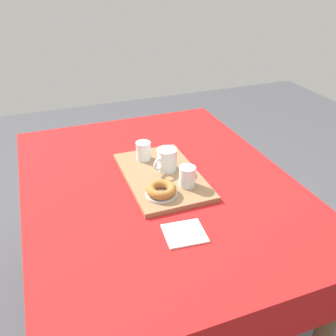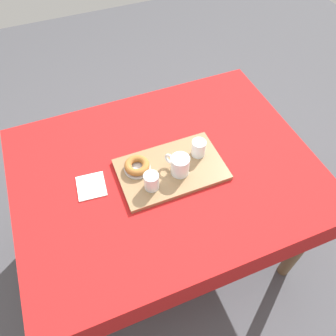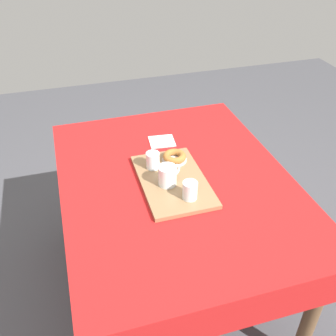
# 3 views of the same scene
# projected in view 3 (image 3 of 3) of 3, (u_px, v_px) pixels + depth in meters

# --- Properties ---
(ground_plane) EXTENTS (6.00, 6.00, 0.00)m
(ground_plane) POSITION_uv_depth(u_px,v_px,m) (175.00, 285.00, 2.18)
(ground_plane) COLOR #47474C
(dining_table) EXTENTS (1.33, 1.03, 0.76)m
(dining_table) POSITION_uv_depth(u_px,v_px,m) (176.00, 195.00, 1.79)
(dining_table) COLOR red
(dining_table) RESTS_ON ground
(serving_tray) EXTENTS (0.46, 0.29, 0.02)m
(serving_tray) POSITION_uv_depth(u_px,v_px,m) (173.00, 181.00, 1.71)
(serving_tray) COLOR olive
(serving_tray) RESTS_ON dining_table
(tea_mug_left) EXTENTS (0.09, 0.11, 0.09)m
(tea_mug_left) POSITION_uv_depth(u_px,v_px,m) (168.00, 176.00, 1.66)
(tea_mug_left) COLOR white
(tea_mug_left) RESTS_ON serving_tray
(water_glass_near) EXTENTS (0.06, 0.06, 0.08)m
(water_glass_near) POSITION_uv_depth(u_px,v_px,m) (153.00, 161.00, 1.76)
(water_glass_near) COLOR white
(water_glass_near) RESTS_ON serving_tray
(water_glass_far) EXTENTS (0.06, 0.06, 0.08)m
(water_glass_far) POSITION_uv_depth(u_px,v_px,m) (190.00, 191.00, 1.58)
(water_glass_far) COLOR white
(water_glass_far) RESTS_ON serving_tray
(donut_plate_left) EXTENTS (0.12, 0.12, 0.01)m
(donut_plate_left) POSITION_uv_depth(u_px,v_px,m) (174.00, 160.00, 1.83)
(donut_plate_left) COLOR silver
(donut_plate_left) RESTS_ON serving_tray
(sugar_donut_left) EXTENTS (0.11, 0.11, 0.03)m
(sugar_donut_left) POSITION_uv_depth(u_px,v_px,m) (175.00, 156.00, 1.81)
(sugar_donut_left) COLOR #A3662D
(sugar_donut_left) RESTS_ON donut_plate_left
(paper_napkin) EXTENTS (0.13, 0.14, 0.01)m
(paper_napkin) POSITION_uv_depth(u_px,v_px,m) (162.00, 141.00, 2.00)
(paper_napkin) COLOR white
(paper_napkin) RESTS_ON dining_table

